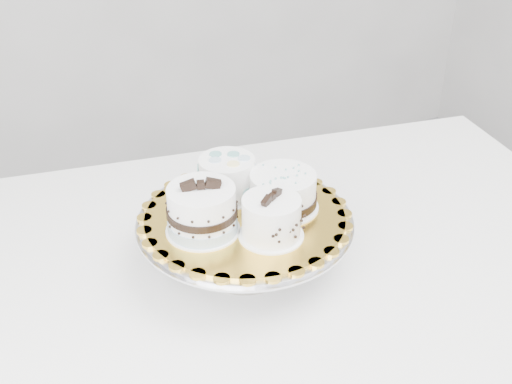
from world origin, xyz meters
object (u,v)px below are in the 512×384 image
cake_board (245,216)px  cake_ribbon (283,192)px  table (270,291)px  cake_banded (202,212)px  cake_swirl (271,219)px  cake_dots (227,177)px  cake_stand (245,232)px

cake_board → cake_ribbon: size_ratio=2.48×
table → cake_banded: (-0.12, 0.00, 0.21)m
cake_swirl → cake_dots: cake_swirl is taller
cake_board → cake_swirl: 0.08m
cake_board → cake_banded: bearing=-173.6°
cake_swirl → cake_dots: size_ratio=1.04×
table → cake_ribbon: cake_ribbon is taller
cake_swirl → cake_dots: 0.14m
cake_dots → cake_swirl: bearing=-70.0°
cake_banded → table: bearing=15.8°
table → cake_dots: (-0.04, 0.08, 0.21)m
cake_swirl → cake_banded: bearing=114.7°
cake_ribbon → cake_banded: bearing=-165.9°
cake_swirl → cake_dots: bearing=63.1°
table → cake_board: size_ratio=4.37×
cake_swirl → cake_ribbon: 0.09m
table → cake_swirl: (-0.03, -0.06, 0.20)m
cake_stand → cake_ribbon: bearing=-7.2°
cake_swirl → cake_banded: cake_banded is taller
cake_board → cake_banded: size_ratio=2.47×
cake_swirl → cake_dots: (-0.01, 0.14, 0.00)m
cake_board → cake_dots: 0.08m
cake_stand → cake_swirl: (0.01, -0.07, 0.07)m
cake_stand → cake_banded: bearing=-173.6°
cake_banded → cake_stand: bearing=24.1°
table → cake_banded: bearing=-170.5°
table → cake_dots: bearing=127.4°
table → cake_swirl: size_ratio=11.61×
cake_stand → cake_board: bearing=90.0°
table → cake_ribbon: 0.20m
table → cake_swirl: cake_swirl is taller
table → cake_swirl: 0.21m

